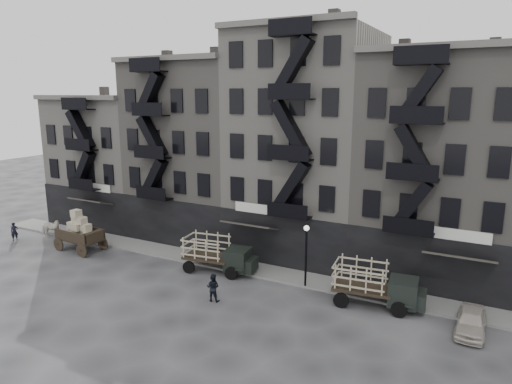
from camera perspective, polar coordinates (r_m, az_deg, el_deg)
The scene contains 14 objects.
ground at distance 29.98m, azimuth -1.21°, elevation -12.56°, with size 140.00×140.00×0.00m, color #38383A.
sidewalk at distance 33.00m, azimuth 2.00°, elevation -10.01°, with size 55.00×2.50×0.15m, color slate.
building_west at distance 47.71m, azimuth -16.73°, elevation 3.84°, with size 10.00×11.35×13.20m.
building_midwest at distance 41.16m, azimuth -6.82°, elevation 5.11°, with size 10.00×11.35×16.20m.
building_center at distance 36.32m, azimuth 6.31°, elevation 5.75°, with size 10.00×11.35×18.20m.
building_mideast at distance 34.11m, azimuth 22.09°, elevation 2.80°, with size 10.00×11.35×16.20m.
lamp_post at distance 29.93m, azimuth 6.28°, elevation -6.93°, with size 0.36×0.36×4.28m.
horse at distance 44.19m, azimuth -24.30°, elevation -4.19°, with size 0.95×2.09×1.77m, color beige.
wagon at distance 39.68m, azimuth -21.33°, elevation -4.16°, with size 4.13×2.41×3.38m.
stake_truck_west at distance 32.92m, azimuth -4.80°, elevation -7.45°, with size 5.44×2.75×2.63m.
stake_truck_east at distance 28.71m, azimuth 14.78°, elevation -10.82°, with size 5.50×2.67×2.67m.
car_east at distance 27.87m, azimuth 25.30°, elevation -14.40°, with size 1.50×3.73×1.27m, color #B6AEA3.
pedestrian_west at distance 44.88m, azimuth -27.96°, elevation -4.40°, with size 0.59×0.39×1.62m, color black.
pedestrian_mid at distance 28.78m, azimuth -5.41°, elevation -11.80°, with size 0.86×0.67×1.76m, color black.
Camera 1 is at (13.25, -23.74, 12.62)m, focal length 32.00 mm.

